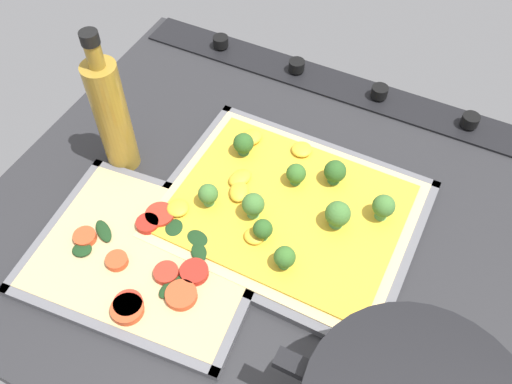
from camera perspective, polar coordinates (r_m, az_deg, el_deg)
ground_plane at (r=79.24cm, az=0.17°, el=-3.05°), size 75.67×68.30×3.00cm
stove_control_panel at (r=97.11cm, az=8.38°, el=11.14°), size 72.64×7.00×2.60cm
baking_tray_front at (r=77.81cm, az=3.25°, el=-2.30°), size 36.31×29.71×1.30cm
broccoli_pizza at (r=76.87cm, az=3.22°, el=-1.53°), size 33.90×27.29×5.55cm
baking_tray_back at (r=75.19cm, az=-11.07°, el=-6.65°), size 32.47×26.32×1.30cm
veggie_pizza_back at (r=74.33cm, az=-11.10°, el=-6.60°), size 29.87×23.72×1.90cm
oil_bottle at (r=79.71cm, az=-14.75°, el=7.85°), size 4.81×4.81×23.61cm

